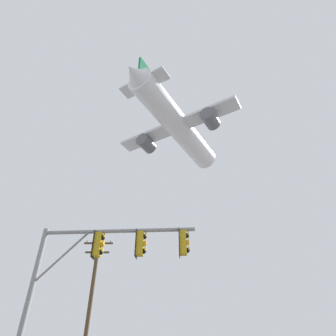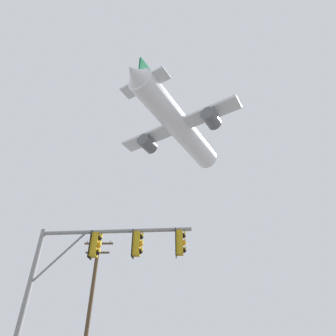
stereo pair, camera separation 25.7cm
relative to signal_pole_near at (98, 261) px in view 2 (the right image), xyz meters
name	(u,v)px [view 2 (the right image)]	position (x,y,z in m)	size (l,w,h in m)	color
signal_pole_near	(98,261)	(0.00, 0.00, 0.00)	(6.00, 0.71, 5.80)	gray
utility_pole	(91,298)	(-2.79, 10.59, 0.44)	(2.20, 0.28, 9.30)	brown
airplane	(179,127)	(4.32, 25.34, 29.65)	(19.91, 25.79, 7.65)	white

